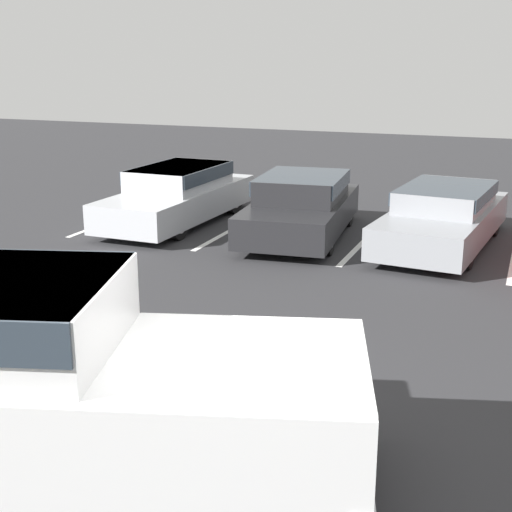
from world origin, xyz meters
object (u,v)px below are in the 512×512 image
parked_sedan_a (179,193)px  parked_sedan_b (301,204)px  pickup_truck (33,385)px  parked_sedan_c (444,214)px

parked_sedan_a → parked_sedan_b: parked_sedan_b is taller
parked_sedan_b → parked_sedan_a: bearing=-99.9°
pickup_truck → parked_sedan_a: bearing=93.8°
parked_sedan_c → parked_sedan_a: bearing=-83.6°
parked_sedan_b → parked_sedan_c: parked_sedan_b is taller
parked_sedan_b → parked_sedan_c: size_ratio=0.92×
parked_sedan_a → parked_sedan_b: 3.00m
pickup_truck → parked_sedan_c: (2.23, 9.75, -0.31)m
pickup_truck → parked_sedan_b: 9.49m
pickup_truck → parked_sedan_a: 10.34m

